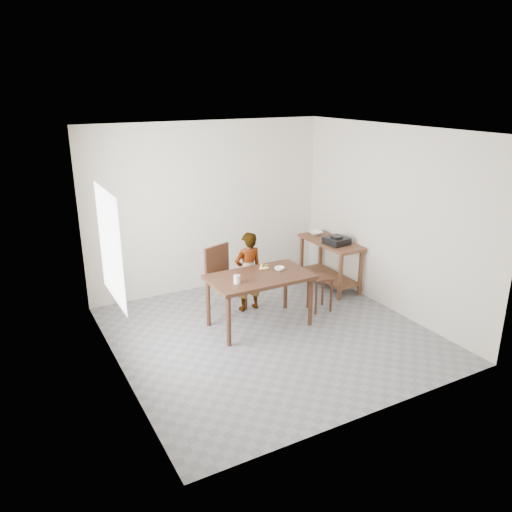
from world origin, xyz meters
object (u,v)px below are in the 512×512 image
prep_counter (330,264)px  stool (320,293)px  dining_table (259,301)px  dining_chair (227,279)px  child (248,272)px

prep_counter → stool: (-0.69, -0.68, -0.13)m
prep_counter → stool: prep_counter is taller
dining_table → prep_counter: size_ratio=1.17×
dining_chair → stool: bearing=-48.9°
dining_table → child: 0.61m
prep_counter → child: size_ratio=1.00×
dining_table → dining_chair: 0.73m
child → dining_table: bearing=76.9°
child → prep_counter: bearing=-176.4°
prep_counter → dining_chair: 1.88m
prep_counter → dining_chair: (-1.88, 0.00, 0.08)m
child → stool: bearing=148.4°
prep_counter → child: (-1.61, -0.15, 0.20)m
child → dining_chair: 0.34m
stool → child: bearing=150.1°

